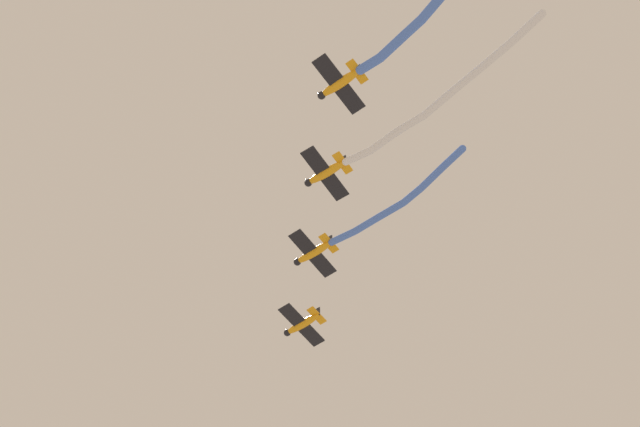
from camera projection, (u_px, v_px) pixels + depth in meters
The scene contains 6 objects.
airplane_lead at pixel (302, 324), 86.90m from camera, with size 4.67×6.06×1.51m.
airplane_left_wing at pixel (313, 253), 82.43m from camera, with size 4.68×6.07×1.51m.
smoke_trail_left_wing at pixel (398, 201), 78.61m from camera, with size 14.26×7.74×1.59m.
airplane_right_wing at pixel (325, 173), 77.97m from camera, with size 4.68×6.10×1.51m.
smoke_trail_right_wing at pixel (440, 98), 72.66m from camera, with size 18.97×10.51×2.52m.
airplane_slot at pixel (339, 84), 73.51m from camera, with size 4.67×6.07×1.51m.
Camera 1 is at (11.82, -57.27, 5.78)m, focal length 48.91 mm.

